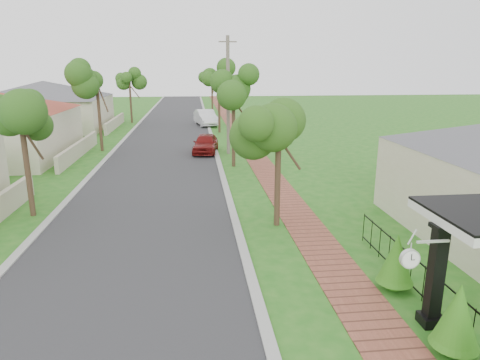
{
  "coord_description": "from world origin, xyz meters",
  "views": [
    {
      "loc": [
        -0.87,
        -9.35,
        5.9
      ],
      "look_at": [
        0.92,
        7.08,
        1.5
      ],
      "focal_mm": 32.0,
      "sensor_mm": 36.0,
      "label": 1
    }
  ],
  "objects_px": {
    "parked_car_red": "(206,144)",
    "utility_pole": "(228,96)",
    "porch_post": "(435,281)",
    "station_clock": "(412,257)",
    "near_tree": "(279,126)",
    "parked_car_white": "(206,118)"
  },
  "relations": [
    {
      "from": "near_tree",
      "to": "station_clock",
      "type": "bearing_deg",
      "value": -78.41
    },
    {
      "from": "near_tree",
      "to": "utility_pole",
      "type": "distance_m",
      "value": 14.13
    },
    {
      "from": "porch_post",
      "to": "station_clock",
      "type": "height_order",
      "value": "porch_post"
    },
    {
      "from": "station_clock",
      "to": "parked_car_white",
      "type": "bearing_deg",
      "value": 95.17
    },
    {
      "from": "porch_post",
      "to": "near_tree",
      "type": "xyz_separation_m",
      "value": [
        -2.35,
        6.85,
        2.7
      ]
    },
    {
      "from": "porch_post",
      "to": "station_clock",
      "type": "xyz_separation_m",
      "value": [
        -0.86,
        -0.4,
        0.83
      ]
    },
    {
      "from": "utility_pole",
      "to": "near_tree",
      "type": "bearing_deg",
      "value": -87.19
    },
    {
      "from": "parked_car_red",
      "to": "parked_car_white",
      "type": "height_order",
      "value": "parked_car_white"
    },
    {
      "from": "parked_car_red",
      "to": "near_tree",
      "type": "distance_m",
      "value": 15.03
    },
    {
      "from": "parked_car_red",
      "to": "station_clock",
      "type": "bearing_deg",
      "value": -72.15
    },
    {
      "from": "porch_post",
      "to": "parked_car_red",
      "type": "relative_size",
      "value": 0.64
    },
    {
      "from": "porch_post",
      "to": "station_clock",
      "type": "bearing_deg",
      "value": -155.14
    },
    {
      "from": "parked_car_red",
      "to": "utility_pole",
      "type": "xyz_separation_m",
      "value": [
        1.58,
        -0.41,
        3.33
      ]
    },
    {
      "from": "parked_car_white",
      "to": "near_tree",
      "type": "distance_m",
      "value": 29.31
    },
    {
      "from": "near_tree",
      "to": "parked_car_white",
      "type": "bearing_deg",
      "value": 93.54
    },
    {
      "from": "porch_post",
      "to": "near_tree",
      "type": "bearing_deg",
      "value": 108.93
    },
    {
      "from": "parked_car_white",
      "to": "near_tree",
      "type": "relative_size",
      "value": 1.0
    },
    {
      "from": "parked_car_red",
      "to": "parked_car_white",
      "type": "distance_m",
      "value": 14.58
    },
    {
      "from": "parked_car_white",
      "to": "station_clock",
      "type": "bearing_deg",
      "value": -95.78
    },
    {
      "from": "parked_car_red",
      "to": "station_clock",
      "type": "height_order",
      "value": "station_clock"
    },
    {
      "from": "porch_post",
      "to": "near_tree",
      "type": "distance_m",
      "value": 7.73
    },
    {
      "from": "parked_car_white",
      "to": "utility_pole",
      "type": "relative_size",
      "value": 0.61
    }
  ]
}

